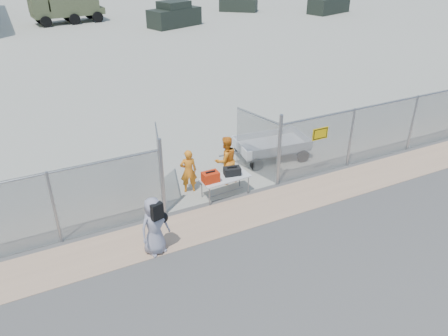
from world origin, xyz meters
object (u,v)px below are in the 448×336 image
folding_table (225,186)px  security_worker_left (188,171)px  security_worker_right (226,160)px  utility_trailer (271,147)px  visitor (154,226)px

folding_table → security_worker_left: security_worker_left is taller
security_worker_left → security_worker_right: bearing=-167.4°
security_worker_right → utility_trailer: (2.36, 0.91, -0.43)m
utility_trailer → visitor: bearing=-143.5°
security_worker_left → security_worker_right: size_ratio=0.89×
security_worker_right → visitor: security_worker_right is taller
security_worker_left → visitor: bearing=64.8°
utility_trailer → security_worker_right: bearing=-153.1°
security_worker_left → utility_trailer: 3.82m
security_worker_left → utility_trailer: bearing=-153.1°
folding_table → security_worker_left: bearing=137.6°
folding_table → security_worker_right: security_worker_right is taller
visitor → utility_trailer: 6.59m
security_worker_right → security_worker_left: bearing=-5.6°
visitor → utility_trailer: visitor is taller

